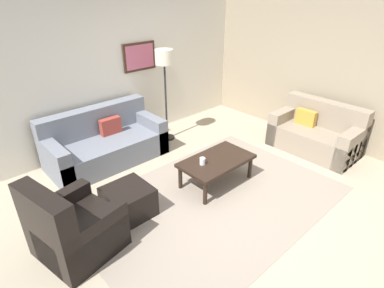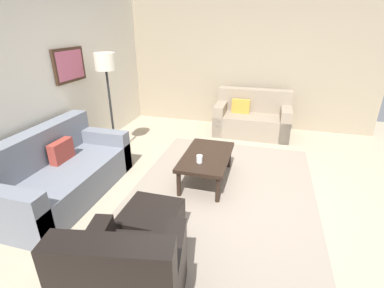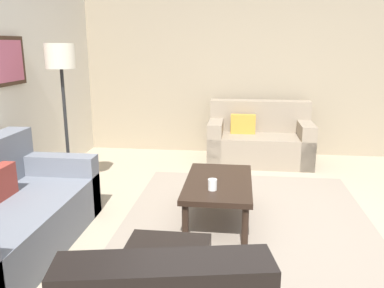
# 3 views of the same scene
# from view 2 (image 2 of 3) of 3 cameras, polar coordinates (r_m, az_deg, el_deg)

# --- Properties ---
(ground_plane) EXTENTS (8.00, 8.00, 0.00)m
(ground_plane) POSITION_cam_2_polar(r_m,az_deg,el_deg) (3.80, 5.93, -10.61)
(ground_plane) COLOR tan
(rear_partition) EXTENTS (6.00, 0.12, 2.80)m
(rear_partition) POSITION_cam_2_polar(r_m,az_deg,el_deg) (4.43, -29.23, 11.22)
(rear_partition) COLOR silver
(rear_partition) RESTS_ON ground_plane
(stone_feature_panel) EXTENTS (0.12, 5.20, 2.80)m
(stone_feature_panel) POSITION_cam_2_polar(r_m,az_deg,el_deg) (6.17, 11.57, 16.41)
(stone_feature_panel) COLOR gray
(stone_feature_panel) RESTS_ON ground_plane
(area_rug) EXTENTS (3.54, 2.43, 0.01)m
(area_rug) POSITION_cam_2_polar(r_m,az_deg,el_deg) (3.80, 5.93, -10.56)
(area_rug) COLOR gray
(area_rug) RESTS_ON ground_plane
(couch_main) EXTENTS (1.91, 0.93, 0.88)m
(couch_main) POSITION_cam_2_polar(r_m,az_deg,el_deg) (4.07, -25.77, -5.71)
(couch_main) COLOR slate
(couch_main) RESTS_ON ground_plane
(couch_loveseat) EXTENTS (0.81, 1.48, 0.88)m
(couch_loveseat) POSITION_cam_2_polar(r_m,az_deg,el_deg) (5.89, 12.16, 5.05)
(couch_loveseat) COLOR gray
(couch_loveseat) RESTS_ON ground_plane
(armchair_leather) EXTENTS (0.94, 0.94, 0.95)m
(armchair_leather) POSITION_cam_2_polar(r_m,az_deg,el_deg) (2.40, -13.01, -26.77)
(armchair_leather) COLOR black
(armchair_leather) RESTS_ON ground_plane
(ottoman) EXTENTS (0.56, 0.56, 0.40)m
(ottoman) POSITION_cam_2_polar(r_m,az_deg,el_deg) (3.03, -8.23, -16.19)
(ottoman) COLOR black
(ottoman) RESTS_ON ground_plane
(coffee_table) EXTENTS (1.10, 0.64, 0.41)m
(coffee_table) POSITION_cam_2_polar(r_m,az_deg,el_deg) (3.97, 3.00, -2.88)
(coffee_table) COLOR black
(coffee_table) RESTS_ON ground_plane
(cup) EXTENTS (0.08, 0.08, 0.10)m
(cup) POSITION_cam_2_polar(r_m,az_deg,el_deg) (3.71, 1.53, -3.08)
(cup) COLOR white
(cup) RESTS_ON coffee_table
(lamp_standing) EXTENTS (0.32, 0.32, 1.71)m
(lamp_standing) POSITION_cam_2_polar(r_m,az_deg,el_deg) (4.65, -17.08, 13.73)
(lamp_standing) COLOR black
(lamp_standing) RESTS_ON ground_plane
(framed_artwork) EXTENTS (0.67, 0.04, 0.51)m
(framed_artwork) POSITION_cam_2_polar(r_m,az_deg,el_deg) (4.80, -23.76, 14.54)
(framed_artwork) COLOR #382316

